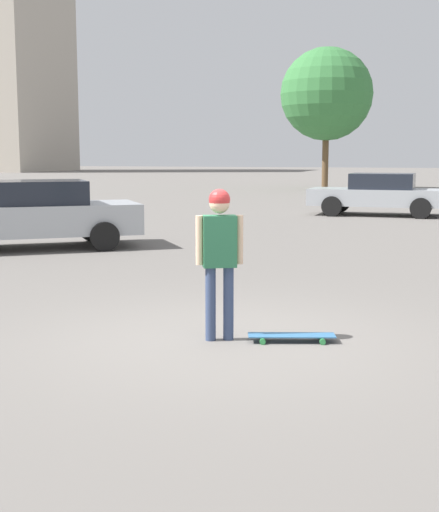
% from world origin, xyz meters
% --- Properties ---
extents(ground_plane, '(220.00, 220.00, 0.00)m').
position_xyz_m(ground_plane, '(0.00, 0.00, 0.00)').
color(ground_plane, slate).
extents(person, '(0.48, 0.33, 1.67)m').
position_xyz_m(person, '(0.00, 0.00, 1.05)').
color(person, '#38476B').
rests_on(person, ground_plane).
extents(skateboard, '(0.98, 0.49, 0.08)m').
position_xyz_m(skateboard, '(-0.78, -0.16, 0.07)').
color(skateboard, '#336693').
rests_on(skateboard, ground_plane).
extents(car_parked_near, '(4.82, 4.20, 1.48)m').
position_xyz_m(car_parked_near, '(6.20, -6.29, 0.76)').
color(car_parked_near, '#ADB2B7').
rests_on(car_parked_near, ground_plane).
extents(car_parked_far, '(4.64, 2.08, 1.42)m').
position_xyz_m(car_parked_far, '(-0.34, -17.25, 0.74)').
color(car_parked_far, '#ADB2B7').
rests_on(car_parked_far, ground_plane).
extents(building_block_distant, '(8.92, 14.25, 37.10)m').
position_xyz_m(building_block_distant, '(48.02, -71.21, 18.55)').
color(building_block_distant, '#B2A899').
rests_on(building_block_distant, ground_plane).
extents(tree_distant, '(5.44, 5.44, 8.30)m').
position_xyz_m(tree_distant, '(4.33, -35.51, 5.57)').
color(tree_distant, brown).
rests_on(tree_distant, ground_plane).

